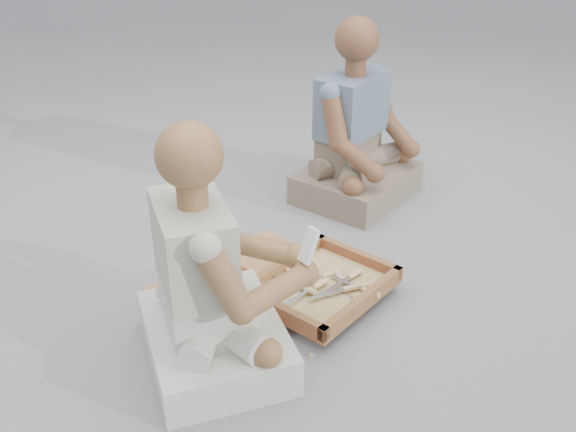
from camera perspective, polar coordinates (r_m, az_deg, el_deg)
ground at (r=2.60m, az=1.72°, el=-6.29°), size 60.00×60.00×0.00m
carved_panel at (r=2.59m, az=-3.89°, el=-5.92°), size 0.73×0.55×0.04m
tool_tray at (r=2.48m, az=3.01°, el=-6.25°), size 0.60×0.53×0.07m
chisel_0 at (r=2.54m, az=3.35°, el=-5.31°), size 0.22×0.02×0.02m
chisel_1 at (r=2.45m, az=5.27°, el=-6.48°), size 0.22×0.06×0.02m
chisel_2 at (r=2.46m, az=6.96°, el=-6.58°), size 0.08×0.21×0.02m
chisel_3 at (r=2.52m, az=4.72°, el=-5.59°), size 0.09×0.21×0.02m
chisel_4 at (r=2.55m, az=0.11°, el=-5.02°), size 0.07×0.22×0.02m
chisel_5 at (r=2.45m, az=2.50°, el=-6.24°), size 0.22×0.05×0.02m
chisel_6 at (r=2.47m, az=5.93°, el=-6.35°), size 0.22×0.08×0.02m
chisel_7 at (r=2.52m, az=5.62°, el=-5.35°), size 0.22×0.06×0.02m
chisel_8 at (r=2.44m, az=1.38°, el=-6.38°), size 0.08×0.22×0.02m
wood_chip_0 at (r=2.27m, az=2.07°, el=-12.29°), size 0.02×0.02×0.00m
wood_chip_1 at (r=2.61m, az=4.56°, el=-6.05°), size 0.02×0.02×0.00m
wood_chip_2 at (r=2.47m, az=-4.50°, el=-8.44°), size 0.02×0.02×0.00m
wood_chip_3 at (r=2.84m, az=5.45°, el=-3.01°), size 0.02×0.02×0.00m
wood_chip_4 at (r=2.88m, az=1.39°, el=-2.35°), size 0.02×0.02×0.00m
wood_chip_5 at (r=2.52m, az=2.46°, el=-7.49°), size 0.02×0.02×0.00m
wood_chip_6 at (r=2.43m, az=1.04°, el=-8.99°), size 0.02×0.02×0.00m
wood_chip_7 at (r=2.40m, az=-3.89°, el=-9.60°), size 0.02×0.02×0.00m
wood_chip_8 at (r=2.35m, az=3.62°, el=-10.61°), size 0.02×0.02×0.00m
craftsman at (r=2.10m, az=-6.93°, el=-6.32°), size 0.64×0.65×0.86m
companion at (r=3.20m, az=6.11°, el=6.67°), size 0.69×0.62×0.90m
mobile_phone at (r=2.06m, az=1.87°, el=-2.61°), size 0.06×0.05×0.12m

